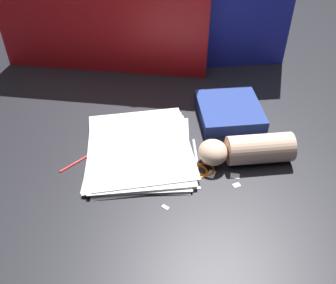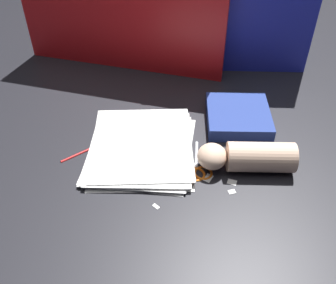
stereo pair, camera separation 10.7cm
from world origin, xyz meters
TOP-DOWN VIEW (x-y plane):
  - ground_plane at (0.00, 0.00)m, footprint 6.00×6.00m
  - backdrop_panel_left at (-0.22, 0.45)m, footprint 0.73×0.17m
  - backdrop_panel_center at (0.20, 0.45)m, footprint 0.50×0.03m
  - paper_stack at (-0.10, -0.01)m, footprint 0.32×0.35m
  - book_closed at (0.19, 0.14)m, footprint 0.20×0.21m
  - scissors at (0.06, -0.08)m, footprint 0.12×0.16m
  - hand_forearm at (0.19, -0.07)m, footprint 0.26×0.09m
  - paper_scrap_near at (0.15, -0.12)m, footprint 0.03×0.03m
  - paper_scrap_mid at (0.09, -0.11)m, footprint 0.03×0.04m
  - paper_scrap_far at (-0.04, -0.22)m, footprint 0.02×0.02m
  - paper_scrap_side at (0.15, -0.16)m, footprint 0.02×0.02m
  - pen at (-0.26, -0.03)m, footprint 0.12×0.10m

SIDE VIEW (x-z plane):
  - ground_plane at x=0.00m, z-range 0.00..0.00m
  - paper_scrap_near at x=0.15m, z-range 0.00..0.00m
  - paper_scrap_far at x=-0.04m, z-range 0.00..0.00m
  - paper_scrap_mid at x=0.09m, z-range 0.00..0.00m
  - paper_scrap_side at x=0.15m, z-range 0.00..0.00m
  - pen at x=-0.26m, z-range 0.00..0.01m
  - scissors at x=0.06m, z-range 0.00..0.01m
  - paper_stack at x=-0.10m, z-range 0.00..0.02m
  - book_closed at x=0.19m, z-range 0.00..0.04m
  - hand_forearm at x=0.19m, z-range 0.00..0.08m
  - backdrop_panel_left at x=-0.22m, z-range 0.00..0.40m
  - backdrop_panel_center at x=0.20m, z-range 0.00..0.48m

